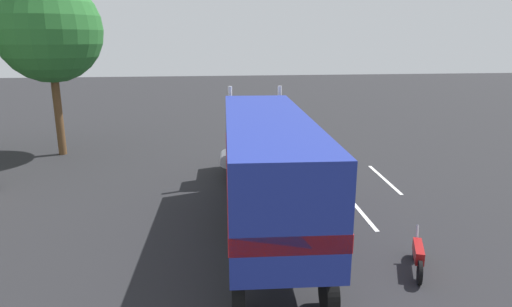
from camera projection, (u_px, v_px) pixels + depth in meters
The scene contains 7 objects.
ground_plane at pixel (256, 176), 21.39m from camera, with size 120.00×120.00×0.00m, color #232326.
lane_stripe_near at pixel (358, 208), 17.36m from camera, with size 4.40×0.16×0.01m, color silver.
lane_stripe_mid at pixel (384, 179), 20.96m from camera, with size 4.40×0.16×0.01m, color silver.
semi_truck at pixel (264, 157), 15.19m from camera, with size 14.28×3.32×4.50m.
person_bystander at pixel (341, 209), 14.92m from camera, with size 0.35×0.47×1.63m.
motorcycle at pixel (418, 255), 12.59m from camera, with size 1.99×0.88×1.12m.
tree_center at pixel (49, 31), 23.73m from camera, with size 5.67×5.67×9.80m.
Camera 1 is at (-20.25, 2.50, 6.52)m, focal length 30.71 mm.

